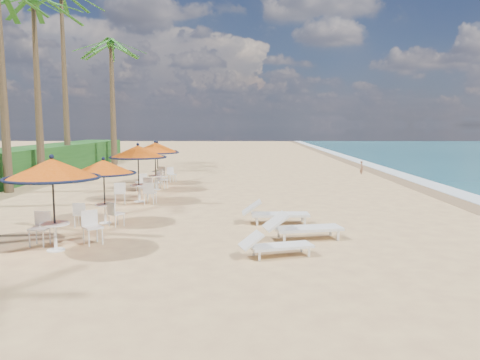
% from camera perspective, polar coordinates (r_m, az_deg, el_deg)
% --- Properties ---
extents(ground, '(160.00, 160.00, 0.00)m').
position_cam_1_polar(ground, '(11.92, 2.69, -8.52)').
color(ground, tan).
rests_on(ground, ground).
extents(foam_strip, '(1.20, 140.00, 0.04)m').
position_cam_1_polar(foam_strip, '(23.78, 24.93, -1.48)').
color(foam_strip, white).
rests_on(foam_strip, ground).
extents(wetsand_band, '(1.40, 140.00, 0.02)m').
position_cam_1_polar(wetsand_band, '(23.43, 22.92, -1.50)').
color(wetsand_band, olive).
rests_on(wetsand_band, ground).
extents(station_0, '(2.32, 2.32, 2.42)m').
position_cam_1_polar(station_0, '(12.45, -21.74, 0.31)').
color(station_0, black).
rests_on(station_0, ground).
extents(station_1, '(2.04, 2.04, 2.13)m').
position_cam_1_polar(station_1, '(15.35, -16.35, 0.81)').
color(station_1, black).
rests_on(station_1, ground).
extents(station_2, '(2.32, 2.32, 2.42)m').
position_cam_1_polar(station_2, '(19.44, -12.32, 2.54)').
color(station_2, black).
rests_on(station_2, ground).
extents(station_3, '(2.30, 2.30, 2.40)m').
position_cam_1_polar(station_3, '(22.91, -10.35, 3.34)').
color(station_3, black).
rests_on(station_3, ground).
extents(station_4, '(2.18, 2.18, 2.28)m').
position_cam_1_polar(station_4, '(25.59, -9.91, 3.33)').
color(station_4, black).
rests_on(station_4, ground).
extents(lounger_near, '(1.85, 1.05, 0.63)m').
position_cam_1_polar(lounger_near, '(11.26, 4.16, -7.88)').
color(lounger_near, white).
rests_on(lounger_near, ground).
extents(lounger_mid, '(2.26, 1.13, 0.78)m').
position_cam_1_polar(lounger_mid, '(12.96, 7.37, -5.68)').
color(lounger_mid, white).
rests_on(lounger_mid, ground).
extents(lounger_far, '(2.15, 0.74, 0.76)m').
position_cam_1_polar(lounger_far, '(14.95, 4.07, -4.00)').
color(lounger_far, white).
rests_on(lounger_far, ground).
extents(palm_4, '(5.00, 5.00, 9.79)m').
position_cam_1_polar(palm_4, '(27.67, -23.86, 18.30)').
color(palm_4, brown).
rests_on(palm_4, ground).
extents(palm_5, '(5.00, 5.00, 11.74)m').
position_cam_1_polar(palm_5, '(34.05, -20.94, 19.24)').
color(palm_5, brown).
rests_on(palm_5, ground).
extents(palm_6, '(5.00, 5.00, 9.27)m').
position_cam_1_polar(palm_6, '(36.24, -15.49, 14.94)').
color(palm_6, brown).
rests_on(palm_6, ground).
extents(palm_7, '(5.00, 5.00, 9.55)m').
position_cam_1_polar(palm_7, '(39.83, -15.37, 14.56)').
color(palm_7, brown).
rests_on(palm_7, ground).
extents(person, '(0.23, 0.34, 0.92)m').
position_cam_1_polar(person, '(30.67, 14.61, 1.50)').
color(person, '#8A5F46').
rests_on(person, ground).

